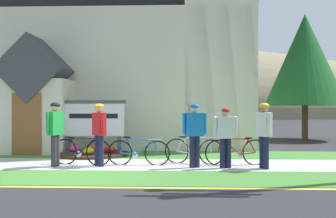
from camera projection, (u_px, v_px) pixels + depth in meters
The scene contains 19 objects.
ground at pixel (110, 155), 13.95m from camera, with size 140.00×140.00×0.00m, color #2B2B2D.
sidewalk_slab at pixel (73, 164), 11.74m from camera, with size 32.00×2.43×0.01m, color #B7B5AD.
grass_verge at pixel (46, 177), 9.53m from camera, with size 32.00×2.00×0.01m, color #427F33.
church_lawn at pixel (92, 154), 14.18m from camera, with size 24.00×2.45×0.01m, color #427F33.
curb_paint_stripe at pixel (27, 187), 8.38m from camera, with size 28.00×0.16×0.01m, color yellow.
church_building at pixel (125, 34), 19.34m from camera, with size 12.28×10.45×14.78m.
church_sign at pixel (94, 119), 14.12m from camera, with size 2.21×0.13×1.87m.
flower_bed at pixel (92, 153), 13.83m from camera, with size 2.47×2.47×0.34m.
bicycle_white at pixel (138, 152), 11.53m from camera, with size 1.76×0.14×0.83m.
bicycle_black at pixel (193, 151), 11.78m from camera, with size 1.69×0.57×0.81m.
bicycle_orange at pixel (237, 152), 11.53m from camera, with size 1.79×0.26×0.80m.
bicycle_blue at pixel (81, 151), 11.58m from camera, with size 1.74×0.36×0.81m.
cyclist_in_orange_jersey at pixel (195, 130), 11.02m from camera, with size 0.66×0.36×1.72m.
cyclist_in_white_jersey at pixel (99, 129), 11.27m from camera, with size 0.45×0.66×1.72m.
cyclist_in_green_jersey at pixel (226, 133), 10.92m from camera, with size 0.64×0.32×1.61m.
cyclist_in_yellow_jersey at pixel (55, 129), 11.17m from camera, with size 0.34×0.67×1.76m.
cyclist_in_blue_jersey at pixel (264, 130), 10.79m from camera, with size 0.36×0.77×1.73m.
roadside_conifer at pixel (305, 60), 20.37m from camera, with size 3.93×3.93×6.24m.
distant_hill at pixel (149, 116), 73.40m from camera, with size 104.15×39.29×24.13m, color #847A5B.
Camera 1 is at (2.54, -9.85, 1.62)m, focal length 44.16 mm.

